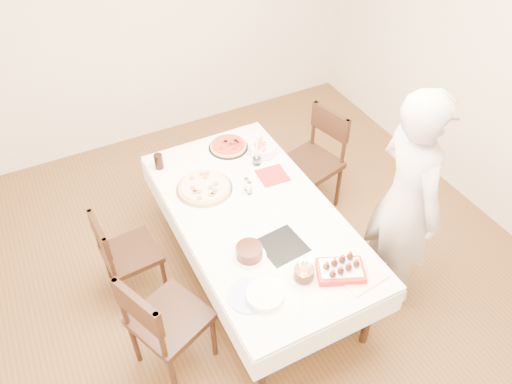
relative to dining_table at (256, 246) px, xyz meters
name	(u,v)px	position (x,y,z in m)	size (l,w,h in m)	color
floor	(269,279)	(0.08, -0.09, -0.38)	(5.00, 5.00, 0.00)	brown
wall_back	(153,17)	(0.08, 2.41, 0.98)	(4.50, 0.04, 2.70)	beige
wall_right	(511,78)	(2.33, -0.09, 0.98)	(0.04, 5.00, 2.70)	beige
dining_table	(256,246)	(0.00, 0.00, 0.00)	(1.14, 2.14, 0.75)	white
chair_right_savory	(311,164)	(0.86, 0.56, 0.13)	(0.51, 0.51, 1.01)	#321C10
chair_left_savory	(131,253)	(-0.93, 0.34, 0.06)	(0.45, 0.45, 0.88)	#321C10
chair_left_dessert	(170,319)	(-0.87, -0.41, 0.12)	(0.51, 0.51, 1.00)	#321C10
person	(406,202)	(0.94, -0.57, 0.57)	(0.69, 0.45, 1.88)	beige
pizza_white	(204,187)	(-0.24, 0.43, 0.40)	(0.46, 0.46, 0.04)	beige
pizza_pepperoni	(228,146)	(0.16, 0.84, 0.40)	(0.35, 0.35, 0.04)	red
red_placemat	(273,176)	(0.32, 0.33, 0.38)	(0.24, 0.24, 0.01)	#B21E1E
pasta_bowl	(263,149)	(0.39, 0.63, 0.42)	(0.23, 0.23, 0.07)	white
taper_candle	(257,148)	(0.28, 0.53, 0.54)	(0.07, 0.07, 0.33)	white
shaker_pair	(249,188)	(0.06, 0.22, 0.43)	(0.10, 0.10, 0.12)	white
cola_glass	(159,161)	(-0.47, 0.86, 0.44)	(0.07, 0.07, 0.14)	black
layer_cake	(249,252)	(-0.24, -0.35, 0.42)	(0.24, 0.24, 0.10)	#39190E
cake_board	(282,246)	(0.02, -0.37, 0.38)	(0.30, 0.30, 0.01)	black
birthday_cake	(304,270)	(0.00, -0.69, 0.46)	(0.14, 0.14, 0.14)	#381C0F
strawberry_box	(341,270)	(0.24, -0.77, 0.41)	(0.32, 0.21, 0.08)	#A81813
box_lid	(363,277)	(0.36, -0.86, 0.38)	(0.31, 0.21, 0.03)	beige
plate_stack	(265,295)	(-0.30, -0.71, 0.40)	(0.25, 0.25, 0.05)	white
china_plate	(249,296)	(-0.39, -0.65, 0.38)	(0.28, 0.28, 0.01)	white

